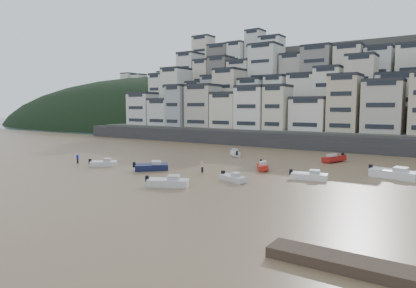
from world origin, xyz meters
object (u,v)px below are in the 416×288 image
Objects in this scene: boat_a at (168,181)px; boat_e at (262,166)px; boat_g at (394,172)px; boat_b at (233,177)px; person_blue at (78,158)px; person_pink at (202,167)px; boat_c at (151,166)px; boat_d at (309,175)px; boat_h at (235,153)px; boat_j at (104,162)px; boat_i at (334,158)px.

boat_e is at bearing 50.44° from boat_a.
boat_g is 22.55m from boat_b.
boat_b is at bearing 2.69° from person_blue.
boat_c is at bearing -157.46° from person_pink.
boat_d is 25.97m from boat_h.
boat_c is (9.60, 1.25, 0.12)m from boat_j.
person_blue is (-48.13, -15.69, -0.05)m from boat_g.
boat_i is at bearing 148.34° from boat_g.
boat_a is (-13.17, -14.17, 0.04)m from boat_d.
boat_i is at bearing 58.11° from person_pink.
boat_i is (-11.12, 11.23, -0.14)m from boat_g.
boat_g reaches higher than boat_e.
boat_d is (-9.41, -7.42, -0.21)m from boat_g.
boat_j is at bearing 115.27° from boat_h.
boat_b is at bearing -127.20° from boat_g.
boat_h is (-30.02, 8.39, -0.24)m from boat_g.
boat_d is at bearing -165.37° from boat_h.
boat_i is 32.90m from boat_c.
person_pink is at bearing -13.12° from boat_i.
boat_j is (-24.46, -0.92, 0.04)m from boat_b.
boat_c reaches higher than boat_b.
person_blue reaches higher than boat_a.
person_blue is (-30.66, -1.44, 0.26)m from boat_b.
boat_g is 31.24m from boat_a.
boat_h is 1.02× the size of boat_e.
boat_j is 17.65m from person_pink.
boat_g is 1.18× the size of boat_i.
boat_j is (-32.53, -7.75, -0.07)m from boat_d.
boat_g is 3.89× the size of person_pink.
boat_c reaches higher than boat_h.
boat_i is at bearing 36.03° from person_blue.
boat_g is at bearing 69.65° from boat_e.
boat_b is 2.57× the size of person_blue.
boat_g is 15.80m from boat_i.
boat_a is at bearing -45.00° from boat_e.
boat_c reaches higher than boat_j.
boat_i is (6.35, 25.48, 0.17)m from boat_b.
boat_d is at bearing 35.11° from boat_e.
person_pink reaches higher than boat_j.
boat_d is at bearing 21.07° from boat_a.
boat_g is 1.38× the size of boat_e.
boat_g is at bearing 23.52° from person_pink.
boat_b is at bearing -46.43° from boat_c.
person_blue is (-37.01, -26.92, 0.09)m from boat_i.
boat_e is at bearing 22.04° from person_blue.
boat_c is at bearing -174.50° from boat_d.
boat_c is at bearing 115.79° from boat_a.
boat_d is at bearing -29.32° from boat_c.
boat_j is at bearing -95.44° from boat_e.
boat_e is at bearing 113.90° from boat_b.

